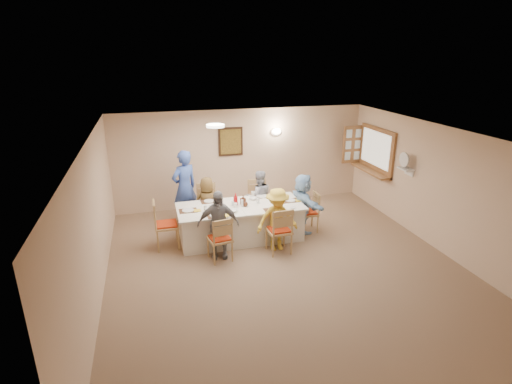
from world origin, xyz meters
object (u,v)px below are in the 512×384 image
object	(u,v)px
desk_fan	(405,162)
diner_right_end	(303,203)
serving_hatch	(376,150)
dining_table	(241,222)
diner_back_right	(259,197)
diner_front_right	(277,220)
chair_front_right	(279,229)
condiment_ketchup	(236,199)
chair_front_left	(220,238)
chair_right_end	(308,212)
diner_back_left	(208,204)
chair_back_right	(258,202)
diner_front_left	(218,225)
chair_back_left	(207,206)
chair_left_end	(167,224)
caregiver	(185,188)

from	to	relation	value
desk_fan	diner_right_end	bearing A→B (deg)	170.04
serving_hatch	dining_table	bearing A→B (deg)	-165.59
dining_table	diner_back_right	size ratio (longest dim) A/B	2.06
diner_back_right	diner_front_right	bearing A→B (deg)	91.66
chair_front_right	condiment_ketchup	bearing A→B (deg)	-54.24
diner_back_right	chair_front_left	bearing A→B (deg)	52.63
chair_right_end	diner_back_right	world-z (taller)	diner_back_right
diner_back_left	chair_back_right	bearing A→B (deg)	-173.20
chair_back_right	diner_front_left	bearing A→B (deg)	-119.38
chair_back_left	chair_left_end	distance (m)	1.24
desk_fan	chair_right_end	world-z (taller)	desk_fan
desk_fan	chair_back_left	bearing A→B (deg)	164.32
chair_back_left	chair_left_end	bearing A→B (deg)	-133.67
chair_back_left	diner_back_right	xyz separation A→B (m)	(1.20, -0.12, 0.14)
chair_back_right	chair_left_end	world-z (taller)	chair_left_end
diner_front_left	chair_right_end	bearing A→B (deg)	27.22
serving_hatch	chair_front_right	bearing A→B (deg)	-150.73
chair_left_end	caregiver	world-z (taller)	caregiver
chair_front_left	condiment_ketchup	world-z (taller)	condiment_ketchup
serving_hatch	chair_back_right	xyz separation A→B (m)	(-3.14, -0.16, -1.00)
diner_front_left	chair_front_right	bearing A→B (deg)	3.96
chair_back_left	chair_back_right	size ratio (longest dim) A/B	1.01
chair_left_end	diner_back_left	world-z (taller)	diner_back_left
diner_back_right	condiment_ketchup	distance (m)	0.96
diner_front_right	diner_right_end	bearing A→B (deg)	39.83
chair_back_right	diner_front_right	distance (m)	1.49
dining_table	diner_front_right	world-z (taller)	diner_front_right
chair_left_end	diner_front_right	distance (m)	2.26
diner_back_right	diner_front_left	distance (m)	1.81
diner_back_right	serving_hatch	bearing A→B (deg)	-173.22
dining_table	chair_front_left	distance (m)	1.00
chair_front_left	desk_fan	bearing A→B (deg)	175.91
diner_back_left	diner_front_right	size ratio (longest dim) A/B	0.94
chair_back_left	serving_hatch	bearing A→B (deg)	8.36
chair_left_end	caregiver	bearing A→B (deg)	-23.75
diner_right_end	chair_right_end	bearing A→B (deg)	-96.48
serving_hatch	condiment_ketchup	size ratio (longest dim) A/B	5.71
diner_back_left	diner_front_left	size ratio (longest dim) A/B	0.89
chair_front_left	chair_left_end	size ratio (longest dim) A/B	0.90
chair_back_left	diner_right_end	bearing A→B (deg)	-15.38
chair_front_left	caregiver	size ratio (longest dim) A/B	0.52
chair_back_right	diner_back_right	bearing A→B (deg)	-80.34
chair_back_left	desk_fan	bearing A→B (deg)	-9.46
chair_right_end	diner_back_left	bearing A→B (deg)	-105.10
diner_right_end	diner_front_left	bearing A→B (deg)	102.12
dining_table	diner_back_left	bearing A→B (deg)	131.42
chair_front_left	diner_right_end	distance (m)	2.18
diner_right_end	condiment_ketchup	size ratio (longest dim) A/B	5.11
chair_front_left	diner_back_left	size ratio (longest dim) A/B	0.75
chair_back_right	diner_back_right	xyz separation A→B (m)	(-0.00, -0.12, 0.15)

